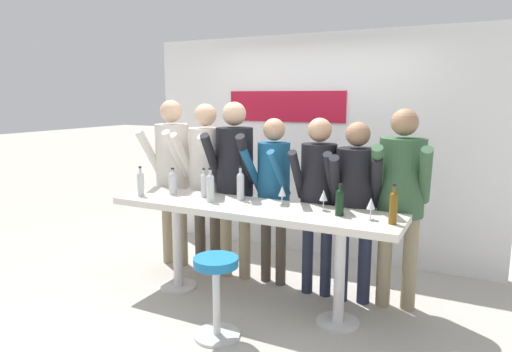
# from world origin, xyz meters

# --- Properties ---
(ground_plane) EXTENTS (40.00, 40.00, 0.00)m
(ground_plane) POSITION_xyz_m (0.00, 0.00, 0.00)
(ground_plane) COLOR #B2ADA3
(back_wall) EXTENTS (4.24, 0.12, 2.59)m
(back_wall) POSITION_xyz_m (-0.00, 1.61, 1.30)
(back_wall) COLOR white
(back_wall) RESTS_ON ground_plane
(tasting_table) EXTENTS (2.64, 0.63, 0.93)m
(tasting_table) POSITION_xyz_m (-0.00, 0.00, 0.80)
(tasting_table) COLOR silver
(tasting_table) RESTS_ON ground_plane
(bar_stool) EXTENTS (0.37, 0.37, 0.65)m
(bar_stool) POSITION_xyz_m (0.02, -0.64, 0.43)
(bar_stool) COLOR silver
(bar_stool) RESTS_ON ground_plane
(person_far_left) EXTENTS (0.44, 0.57, 1.84)m
(person_far_left) POSITION_xyz_m (-1.24, 0.52, 1.15)
(person_far_left) COLOR gray
(person_far_left) RESTS_ON ground_plane
(person_left) EXTENTS (0.44, 0.56, 1.80)m
(person_left) POSITION_xyz_m (-0.82, 0.54, 1.12)
(person_left) COLOR #473D33
(person_left) RESTS_ON ground_plane
(person_center_left) EXTENTS (0.51, 0.62, 1.82)m
(person_center_left) POSITION_xyz_m (-0.44, 0.48, 1.13)
(person_center_left) COLOR gray
(person_center_left) RESTS_ON ground_plane
(person_center) EXTENTS (0.42, 0.54, 1.67)m
(person_center) POSITION_xyz_m (-0.03, 0.52, 1.05)
(person_center) COLOR #473D33
(person_center) RESTS_ON ground_plane
(person_center_right) EXTENTS (0.41, 0.53, 1.69)m
(person_center_right) POSITION_xyz_m (0.46, 0.46, 1.05)
(person_center_right) COLOR #23283D
(person_center_right) RESTS_ON ground_plane
(person_right) EXTENTS (0.50, 0.60, 1.66)m
(person_right) POSITION_xyz_m (0.81, 0.46, 1.03)
(person_right) COLOR #23283D
(person_right) RESTS_ON ground_plane
(person_far_right) EXTENTS (0.51, 0.61, 1.78)m
(person_far_right) POSITION_xyz_m (1.19, 0.52, 1.10)
(person_far_right) COLOR gray
(person_far_right) RESTS_ON ground_plane
(wine_bottle_0) EXTENTS (0.06, 0.06, 0.29)m
(wine_bottle_0) POSITION_xyz_m (-1.13, -0.13, 1.06)
(wine_bottle_0) COLOR #B7BCC1
(wine_bottle_0) RESTS_ON tasting_table
(wine_bottle_1) EXTENTS (0.08, 0.08, 0.26)m
(wine_bottle_1) POSITION_xyz_m (-0.90, 0.07, 1.05)
(wine_bottle_1) COLOR #B7BCC1
(wine_bottle_1) RESTS_ON tasting_table
(wine_bottle_2) EXTENTS (0.07, 0.07, 0.26)m
(wine_bottle_2) POSITION_xyz_m (0.79, 0.02, 1.05)
(wine_bottle_2) COLOR black
(wine_bottle_2) RESTS_ON tasting_table
(wine_bottle_3) EXTENTS (0.07, 0.07, 0.31)m
(wine_bottle_3) POSITION_xyz_m (-0.40, -0.04, 1.07)
(wine_bottle_3) COLOR #B7BCC1
(wine_bottle_3) RESTS_ON tasting_table
(wine_bottle_4) EXTENTS (0.06, 0.06, 0.31)m
(wine_bottle_4) POSITION_xyz_m (1.23, -0.04, 1.06)
(wine_bottle_4) COLOR brown
(wine_bottle_4) RESTS_ON tasting_table
(wine_bottle_5) EXTENTS (0.06, 0.06, 0.28)m
(wine_bottle_5) POSITION_xyz_m (-0.56, 0.11, 1.05)
(wine_bottle_5) COLOR #B7BCC1
(wine_bottle_5) RESTS_ON tasting_table
(wine_bottle_6) EXTENTS (0.07, 0.07, 0.32)m
(wine_bottle_6) POSITION_xyz_m (-0.19, 0.15, 1.07)
(wine_bottle_6) COLOR #B7BCC1
(wine_bottle_6) RESTS_ON tasting_table
(wine_glass_0) EXTENTS (0.07, 0.07, 0.18)m
(wine_glass_0) POSITION_xyz_m (0.24, 0.12, 1.05)
(wine_glass_0) COLOR silver
(wine_glass_0) RESTS_ON tasting_table
(wine_glass_1) EXTENTS (0.07, 0.07, 0.18)m
(wine_glass_1) POSITION_xyz_m (0.62, 0.12, 1.05)
(wine_glass_1) COLOR silver
(wine_glass_1) RESTS_ON tasting_table
(wine_glass_2) EXTENTS (0.07, 0.07, 0.18)m
(wine_glass_2) POSITION_xyz_m (1.05, -0.00, 1.05)
(wine_glass_2) COLOR silver
(wine_glass_2) RESTS_ON tasting_table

